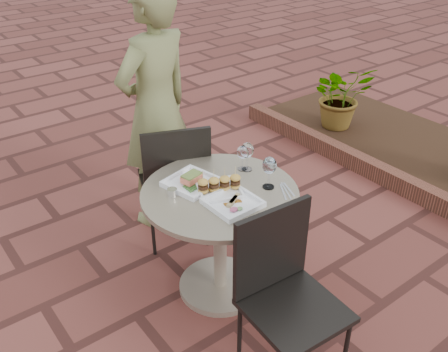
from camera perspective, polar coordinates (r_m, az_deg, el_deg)
ground at (r=3.47m, az=2.38°, el=-9.59°), size 60.00×60.00×0.00m
cafe_table at (r=2.96m, az=-0.46°, el=-5.78°), size 0.90×0.90×0.73m
chair_far at (r=3.34m, az=-5.58°, el=0.03°), size 0.57×0.57×0.93m
chair_near at (r=2.51m, az=6.84°, el=-12.12°), size 0.47×0.47×0.93m
diner at (r=3.51m, az=-7.80°, el=7.55°), size 0.72×0.56×1.76m
plate_salmon at (r=2.88m, az=-3.69°, el=-0.66°), size 0.32×0.32×0.07m
plate_sliders at (r=2.79m, az=-0.54°, el=-1.22°), size 0.31×0.31×0.15m
plate_tuna at (r=2.70m, az=1.00°, el=-3.04°), size 0.27×0.27×0.03m
wine_glass_right at (r=2.80m, az=5.21°, el=1.11°), size 0.08×0.08×0.19m
wine_glass_mid at (r=2.98m, az=2.14°, el=2.66°), size 0.07×0.07×0.16m
wine_glass_far at (r=2.97m, az=2.68°, el=2.89°), size 0.08×0.08×0.18m
steel_ramekin at (r=2.79m, az=-5.93°, el=-1.85°), size 0.07×0.07×0.04m
cutlery_set at (r=2.85m, az=7.11°, el=-1.67°), size 0.15×0.20×0.00m
planter_curb at (r=4.59m, az=15.57°, el=1.30°), size 0.12×3.00×0.15m
mulch_bed at (r=5.14m, az=20.39°, el=3.15°), size 1.30×3.00×0.06m
potted_plant_a at (r=5.18m, az=13.22°, el=8.93°), size 0.75×0.71×0.66m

